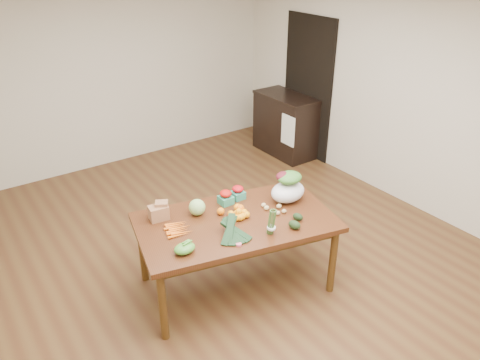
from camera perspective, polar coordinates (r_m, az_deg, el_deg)
floor at (r=5.12m, az=-1.16°, el=-9.10°), size 6.00×6.00×0.00m
room_walls at (r=4.45m, az=-1.32°, el=5.02°), size 5.02×6.02×2.70m
dining_table at (r=4.51m, az=-0.50°, el=-8.92°), size 1.97×1.37×0.75m
doorway_dark at (r=7.20m, az=8.23°, el=11.05°), size 0.02×1.00×2.10m
cabinet at (r=7.34m, az=5.52°, el=6.73°), size 0.52×1.02×0.94m
dish_towel at (r=6.89m, az=5.87°, el=6.03°), size 0.02×0.28×0.45m
paper_bag at (r=4.33m, az=-9.92°, el=-3.79°), size 0.27×0.24×0.16m
cabbage at (r=4.35m, az=-5.26°, el=-3.33°), size 0.16×0.16×0.16m
strawberry_basket_a at (r=4.52m, az=-1.75°, el=-2.27°), size 0.15×0.15×0.11m
strawberry_basket_b at (r=4.61m, az=-0.26°, el=-1.66°), size 0.14×0.14×0.11m
orange_a at (r=4.36m, az=-2.36°, el=-3.83°), size 0.07×0.07×0.07m
orange_b at (r=4.41m, az=-0.28°, el=-3.38°), size 0.08×0.08×0.08m
orange_c at (r=4.39m, az=0.02°, el=-3.48°), size 0.08×0.08×0.08m
mandarin_cluster at (r=4.30m, az=-0.14°, el=-4.07°), size 0.22×0.22×0.10m
carrots at (r=4.18m, az=-7.56°, el=-5.92°), size 0.27×0.29×0.03m
snap_pea_bag at (r=3.88m, az=-6.77°, el=-8.27°), size 0.18×0.14×0.08m
kale_bunch at (r=3.99m, az=-0.69°, el=-6.27°), size 0.40×0.46×0.16m
asparagus_bundle at (r=4.04m, az=3.86°, el=-5.10°), size 0.10×0.13×0.26m
potato_a at (r=4.44m, az=3.26°, el=-3.41°), size 0.05×0.05×0.04m
potato_b at (r=4.37m, az=4.62°, el=-4.03°), size 0.05×0.04×0.04m
potato_c at (r=4.47m, az=4.77°, el=-3.21°), size 0.05×0.05×0.05m
potato_d at (r=4.49m, az=2.90°, el=-3.06°), size 0.05×0.04×0.04m
potato_e at (r=4.41m, az=5.39°, el=-3.80°), size 0.05×0.04×0.04m
avocado_a at (r=4.18m, az=6.65°, el=-5.45°), size 0.11×0.13×0.08m
avocado_b at (r=4.31m, az=7.06°, el=-4.47°), size 0.09×0.12×0.07m
salad_bag at (r=4.56m, az=5.87°, el=-1.00°), size 0.41×0.34×0.28m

